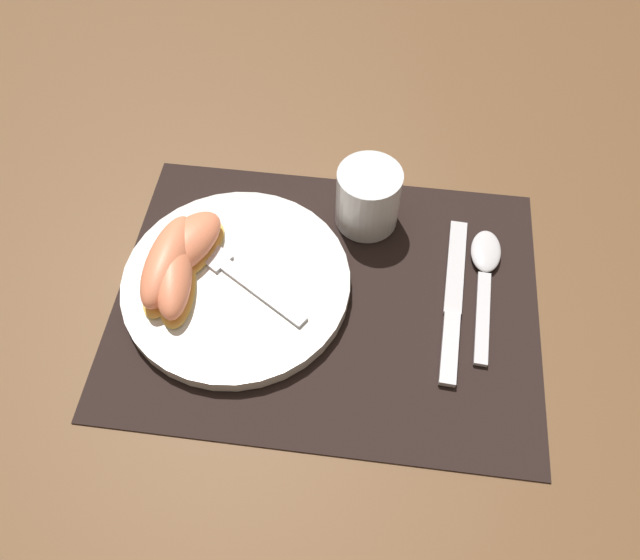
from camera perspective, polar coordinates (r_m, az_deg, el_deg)
The scene contains 10 objects.
ground_plane at distance 0.68m, azimuth 0.62°, elevation -1.68°, with size 3.00×3.00×0.00m, color brown.
placemat at distance 0.68m, azimuth 0.62°, elevation -1.59°, with size 0.45×0.34×0.00m.
plate at distance 0.68m, azimuth -7.59°, elevation -0.10°, with size 0.25×0.25×0.02m.
juice_glass at distance 0.71m, azimuth 4.39°, elevation 7.27°, with size 0.07×0.07×0.08m.
knife at distance 0.68m, azimuth 12.08°, elevation -1.95°, with size 0.03×0.21×0.01m.
spoon at distance 0.71m, azimuth 14.85°, elevation 1.06°, with size 0.04×0.17×0.01m.
fork at distance 0.68m, azimuth -8.23°, elevation 1.05°, with size 0.16×0.12×0.00m.
citrus_wedge_0 at distance 0.69m, azimuth -12.25°, elevation 3.03°, with size 0.10×0.12×0.04m.
citrus_wedge_1 at distance 0.68m, azimuth -13.62°, elevation 1.72°, with size 0.06×0.13×0.04m.
citrus_wedge_2 at distance 0.67m, azimuth -13.26°, elevation 0.49°, with size 0.07×0.12×0.04m.
Camera 1 is at (0.04, -0.35, 0.58)m, focal length 35.00 mm.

